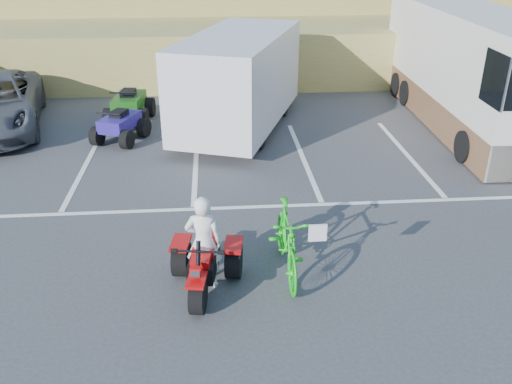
{
  "coord_description": "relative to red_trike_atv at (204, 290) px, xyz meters",
  "views": [
    {
      "loc": [
        0.49,
        -7.58,
        5.21
      ],
      "look_at": [
        1.19,
        1.06,
        1.0
      ],
      "focal_mm": 38.0,
      "sensor_mm": 36.0,
      "label": 1
    }
  ],
  "objects": [
    {
      "name": "parking_stripes",
      "position": [
        0.63,
        4.48,
        0.0
      ],
      "size": [
        28.0,
        5.16,
        0.01
      ],
      "color": "white",
      "rests_on": "ground"
    },
    {
      "name": "green_dirt_bike",
      "position": [
        1.37,
        0.4,
        0.6
      ],
      "size": [
        0.59,
        2.02,
        1.21
      ],
      "primitive_type": "imported",
      "rotation": [
        0.0,
        0.0,
        0.01
      ],
      "color": "#14BF19",
      "rests_on": "ground"
    },
    {
      "name": "quad_atv_blue",
      "position": [
        -2.29,
        7.03,
        0.0
      ],
      "size": [
        1.54,
        1.76,
        0.96
      ],
      "primitive_type": null,
      "rotation": [
        0.0,
        0.0,
        -0.36
      ],
      "color": "navy",
      "rests_on": "ground"
    },
    {
      "name": "red_trike_atv",
      "position": [
        0.0,
        0.0,
        0.0
      ],
      "size": [
        1.37,
        1.7,
        1.0
      ],
      "primitive_type": null,
      "rotation": [
        0.0,
        0.0,
        -0.15
      ],
      "color": "#B50A0A",
      "rests_on": "ground"
    },
    {
      "name": "grass_embankment",
      "position": [
        -0.24,
        15.89,
        1.42
      ],
      "size": [
        40.0,
        8.5,
        3.1
      ],
      "color": "olive",
      "rests_on": "ground"
    },
    {
      "name": "ground",
      "position": [
        -0.24,
        0.41,
        0.0
      ],
      "size": [
        100.0,
        100.0,
        0.0
      ],
      "primitive_type": "plane",
      "color": "#3B3B3D",
      "rests_on": "ground"
    },
    {
      "name": "rv_motorhome",
      "position": [
        7.57,
        7.89,
        1.39
      ],
      "size": [
        2.58,
        8.98,
        3.2
      ],
      "rotation": [
        0.0,
        0.0,
        -0.04
      ],
      "color": "silver",
      "rests_on": "ground"
    },
    {
      "name": "rider",
      "position": [
        0.02,
        0.15,
        0.8
      ],
      "size": [
        0.63,
        0.46,
        1.59
      ],
      "primitive_type": "imported",
      "rotation": [
        0.0,
        0.0,
        3.0
      ],
      "color": "white",
      "rests_on": "ground"
    },
    {
      "name": "cargo_trailer",
      "position": [
        0.99,
        7.84,
        1.44
      ],
      "size": [
        4.06,
        6.15,
        2.67
      ],
      "rotation": [
        0.0,
        0.0,
        -0.34
      ],
      "color": "silver",
      "rests_on": "ground"
    },
    {
      "name": "quad_atv_green",
      "position": [
        -2.25,
        8.69,
        0.0
      ],
      "size": [
        1.38,
        1.76,
        1.08
      ],
      "primitive_type": null,
      "rotation": [
        0.0,
        0.0,
        -0.09
      ],
      "color": "#185313",
      "rests_on": "ground"
    }
  ]
}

